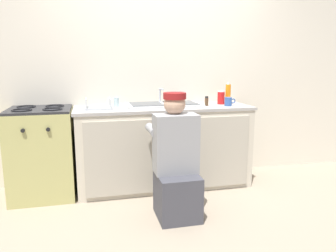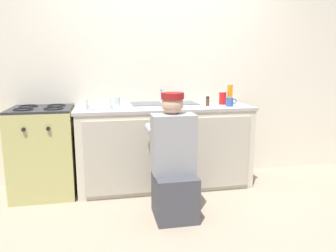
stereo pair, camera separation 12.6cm
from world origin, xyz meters
TOP-DOWN VIEW (x-y plane):
  - ground_plane at (0.00, 0.00)m, footprint 12.00×12.00m
  - back_wall at (0.00, 0.65)m, footprint 6.00×0.10m
  - counter_cabinet at (0.00, 0.29)m, footprint 1.87×0.62m
  - countertop at (0.00, 0.30)m, footprint 1.91×0.62m
  - sink_double_basin at (0.00, 0.30)m, footprint 0.80×0.44m
  - stove_range at (-1.27, 0.30)m, footprint 0.62×0.62m
  - plumber_person at (-0.06, -0.46)m, footprint 0.42×0.61m
  - coffee_mug at (0.70, 0.18)m, footprint 0.13×0.08m
  - soda_cup_red at (0.68, 0.35)m, footprint 0.08×0.08m
  - spice_bottle_pepper at (0.47, 0.25)m, footprint 0.04×0.04m
  - soap_bottle_orange at (0.78, 0.38)m, footprint 0.06×0.06m
  - dish_rack_tray at (-0.70, 0.26)m, footprint 0.28×0.22m
  - water_glass at (-0.50, 0.41)m, footprint 0.06×0.06m

SIDE VIEW (x-z plane):
  - ground_plane at x=0.00m, z-range 0.00..0.00m
  - counter_cabinet at x=0.00m, z-range 0.00..0.86m
  - stove_range at x=-1.27m, z-range 0.00..0.92m
  - plumber_person at x=-0.06m, z-range -0.09..1.01m
  - countertop at x=0.00m, z-range 0.86..0.89m
  - sink_double_basin at x=0.00m, z-range 0.82..1.01m
  - dish_rack_tray at x=-0.70m, z-range 0.86..0.97m
  - coffee_mug at x=0.70m, z-range 0.89..0.99m
  - water_glass at x=-0.50m, z-range 0.89..0.99m
  - spice_bottle_pepper at x=0.47m, z-range 0.89..0.99m
  - soda_cup_red at x=0.68m, z-range 0.89..1.04m
  - soap_bottle_orange at x=0.78m, z-range 0.88..1.13m
  - back_wall at x=0.00m, z-range 0.00..2.50m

